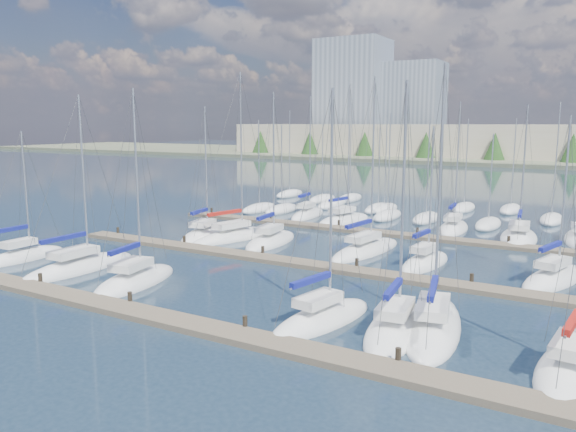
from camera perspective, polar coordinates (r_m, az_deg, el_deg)
The scene contains 23 objects.
ground at distance 82.19m, azimuth 16.44°, elevation 1.78°, with size 400.00×400.00×0.00m, color #223445.
dock_near at distance 30.53m, azimuth -11.64°, elevation -10.36°, with size 44.00×1.93×1.10m.
dock_mid at distance 41.49m, azimuth 1.41°, elevation -4.85°, with size 44.00×1.93×1.10m.
dock_far at distance 53.88m, azimuth 8.64°, elevation -1.63°, with size 44.00×1.93×1.10m.
sailboat_q at distance 54.82m, azimuth 22.39°, elevation -2.03°, with size 4.08×9.14×12.73m.
sailboat_n at distance 63.22m, azimuth 2.00°, elevation 0.15°, with size 3.22×7.98×14.06m.
sailboat_p at distance 57.37m, azimuth 16.43°, elevation -1.20°, with size 3.19×7.88×13.15m.
sailboat_c at distance 38.37m, azimuth -15.25°, elevation -6.34°, with size 4.43×8.39×13.32m.
sailboat_o at distance 60.03m, azimuth 5.71°, elevation -0.40°, with size 4.40×8.55×15.15m.
sailboat_d at distance 30.12m, azimuth 3.50°, elevation -10.38°, with size 3.85×8.12×12.89m.
sailboat_l at distance 42.87m, azimuth 13.75°, elevation -4.62°, with size 2.94×7.17×10.91m.
sailboat_h at distance 52.37m, azimuth -8.47°, elevation -1.92°, with size 4.32×7.86×12.63m.
sailboat_b at distance 43.15m, azimuth -20.40°, elevation -4.87°, with size 3.06×9.63×13.08m.
sailboat_i at distance 51.28m, azimuth -5.34°, elevation -2.08°, with size 5.09×10.06×15.57m.
sailboat_f at distance 30.09m, azimuth 14.49°, elevation -10.72°, with size 4.84×10.33×14.03m.
sailboat_j at distance 49.24m, azimuth -1.76°, elevation -2.54°, with size 3.92×8.49×13.74m.
sailboat_a at distance 47.90m, azimuth -25.26°, elevation -3.79°, with size 2.22×7.16×10.54m.
sailboat_m at distance 41.47m, azimuth 25.39°, elevation -5.76°, with size 4.62×8.66×11.64m.
sailboat_e at distance 29.36m, azimuth 10.92°, elevation -11.09°, with size 3.73×8.55×13.17m.
sailboat_k at distance 46.17m, azimuth 7.91°, elevation -3.43°, with size 3.79×10.12×14.78m.
sailboat_g at distance 27.16m, azimuth 26.86°, elevation -13.70°, with size 3.32×7.81×12.84m.
distant_boats at distance 68.04m, azimuth 9.55°, elevation 0.76°, with size 36.93×20.75×13.30m.
shoreline at distance 172.12m, azimuth 19.58°, elevation 7.91°, with size 400.00×60.00×38.00m.
Camera 1 is at (19.44, -19.19, 10.38)m, focal length 35.00 mm.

